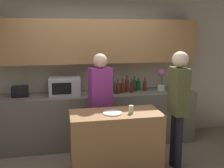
% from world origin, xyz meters
% --- Properties ---
extents(back_wall, '(6.40, 0.40, 2.70)m').
position_xyz_m(back_wall, '(0.00, 1.66, 1.54)').
color(back_wall, '#B2A893').
rests_on(back_wall, ground_plane).
extents(back_counter, '(3.60, 0.62, 0.93)m').
position_xyz_m(back_counter, '(0.00, 1.39, 0.46)').
color(back_counter, '#6B665B').
rests_on(back_counter, ground_plane).
extents(kitchen_island, '(1.24, 0.58, 0.90)m').
position_xyz_m(kitchen_island, '(0.15, 0.30, 0.45)').
color(kitchen_island, '#996B42').
rests_on(kitchen_island, ground_plane).
extents(microwave, '(0.52, 0.39, 0.30)m').
position_xyz_m(microwave, '(-0.51, 1.40, 1.08)').
color(microwave, '#B7BABC').
rests_on(microwave, back_counter).
extents(toaster, '(0.26, 0.16, 0.18)m').
position_xyz_m(toaster, '(-1.24, 1.40, 1.02)').
color(toaster, black).
rests_on(toaster, back_counter).
extents(potted_plant, '(0.14, 0.14, 0.39)m').
position_xyz_m(potted_plant, '(1.24, 1.40, 1.12)').
color(potted_plant, silver).
rests_on(potted_plant, back_counter).
extents(bottle_0, '(0.08, 0.08, 0.31)m').
position_xyz_m(bottle_0, '(0.32, 1.32, 1.04)').
color(bottle_0, '#194723').
rests_on(bottle_0, back_counter).
extents(bottle_1, '(0.08, 0.08, 0.26)m').
position_xyz_m(bottle_1, '(0.40, 1.31, 1.02)').
color(bottle_1, maroon).
rests_on(bottle_1, back_counter).
extents(bottle_2, '(0.07, 0.07, 0.25)m').
position_xyz_m(bottle_2, '(0.50, 1.36, 1.02)').
color(bottle_2, '#472814').
rests_on(bottle_2, back_counter).
extents(bottle_3, '(0.07, 0.07, 0.31)m').
position_xyz_m(bottle_3, '(0.59, 1.40, 1.04)').
color(bottle_3, maroon).
rests_on(bottle_3, back_counter).
extents(bottle_4, '(0.06, 0.06, 0.25)m').
position_xyz_m(bottle_4, '(0.66, 1.34, 1.02)').
color(bottle_4, maroon).
rests_on(bottle_4, back_counter).
extents(bottle_5, '(0.07, 0.07, 0.27)m').
position_xyz_m(bottle_5, '(0.74, 1.47, 1.03)').
color(bottle_5, '#194723').
rests_on(bottle_5, back_counter).
extents(bottle_6, '(0.08, 0.08, 0.23)m').
position_xyz_m(bottle_6, '(0.83, 1.51, 1.01)').
color(bottle_6, '#194723').
rests_on(bottle_6, back_counter).
extents(bottle_7, '(0.06, 0.06, 0.25)m').
position_xyz_m(bottle_7, '(0.93, 1.41, 1.02)').
color(bottle_7, '#472814').
rests_on(bottle_7, back_counter).
extents(plate_on_island, '(0.26, 0.26, 0.01)m').
position_xyz_m(plate_on_island, '(0.10, 0.27, 0.91)').
color(plate_on_island, white).
rests_on(plate_on_island, kitchen_island).
extents(cup_0, '(0.06, 0.06, 0.11)m').
position_xyz_m(cup_0, '(0.35, 0.23, 0.96)').
color(cup_0, beige).
rests_on(cup_0, kitchen_island).
extents(person_left, '(0.37, 0.26, 1.67)m').
position_xyz_m(person_left, '(0.02, 0.85, 0.99)').
color(person_left, black).
rests_on(person_left, ground_plane).
extents(person_center, '(0.23, 0.34, 1.73)m').
position_xyz_m(person_center, '(1.05, 0.28, 1.04)').
color(person_center, black).
rests_on(person_center, ground_plane).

